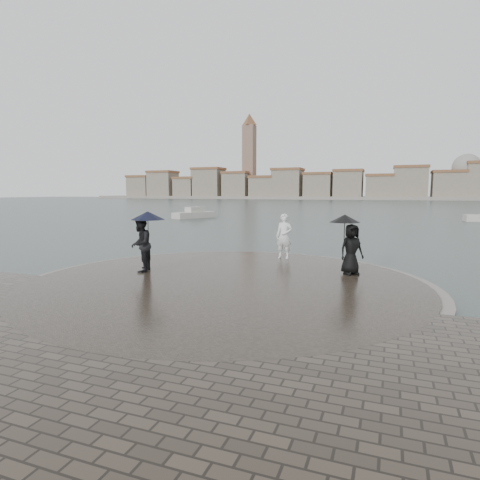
% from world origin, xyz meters
% --- Properties ---
extents(ground, '(400.00, 400.00, 0.00)m').
position_xyz_m(ground, '(0.00, 0.00, 0.00)').
color(ground, '#2B3835').
rests_on(ground, ground).
extents(kerb_ring, '(12.50, 12.50, 0.32)m').
position_xyz_m(kerb_ring, '(0.00, 3.50, 0.16)').
color(kerb_ring, gray).
rests_on(kerb_ring, ground).
extents(quay_tip, '(11.90, 11.90, 0.36)m').
position_xyz_m(quay_tip, '(0.00, 3.50, 0.18)').
color(quay_tip, '#2D261E').
rests_on(quay_tip, ground).
extents(statue, '(0.68, 0.47, 1.81)m').
position_xyz_m(statue, '(0.67, 8.08, 1.27)').
color(statue, white).
rests_on(statue, quay_tip).
extents(visitor_left, '(1.31, 1.22, 2.04)m').
position_xyz_m(visitor_left, '(-3.10, 3.73, 1.53)').
color(visitor_left, black).
rests_on(visitor_left, quay_tip).
extents(visitor_right, '(1.24, 1.06, 1.95)m').
position_xyz_m(visitor_right, '(3.44, 5.79, 1.46)').
color(visitor_right, black).
rests_on(visitor_right, quay_tip).
extents(far_skyline, '(260.00, 20.00, 37.00)m').
position_xyz_m(far_skyline, '(-6.29, 160.71, 5.61)').
color(far_skyline, gray).
rests_on(far_skyline, ground).
extents(boats, '(36.19, 9.38, 1.50)m').
position_xyz_m(boats, '(-1.18, 37.28, 0.38)').
color(boats, beige).
rests_on(boats, ground).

